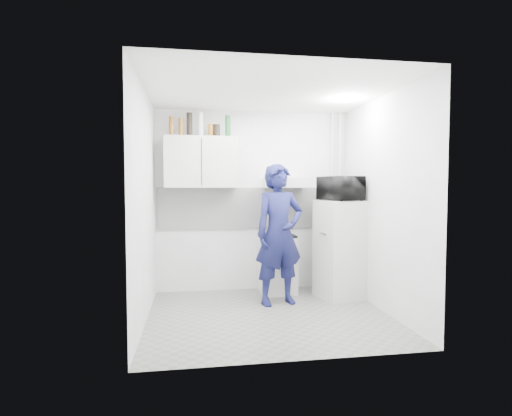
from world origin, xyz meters
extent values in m
plane|color=#606053|center=(0.00, 0.00, 0.00)|extent=(2.80, 2.80, 0.00)
plane|color=white|center=(0.00, 0.00, 2.60)|extent=(2.80, 2.80, 0.00)
plane|color=silver|center=(0.00, 1.25, 1.30)|extent=(2.80, 0.00, 2.80)
plane|color=silver|center=(-1.40, 0.00, 1.30)|extent=(0.00, 2.60, 2.60)
plane|color=silver|center=(1.40, 0.00, 1.30)|extent=(0.00, 2.60, 2.60)
imported|color=#151845|center=(0.22, 0.45, 0.90)|extent=(0.74, 0.57, 1.80)
cube|color=silver|center=(0.31, 1.00, 0.40)|extent=(0.50, 0.50, 0.80)
cube|color=silver|center=(1.10, 0.60, 0.66)|extent=(0.66, 0.66, 1.33)
cube|color=black|center=(0.31, 1.00, 0.82)|extent=(0.48, 0.48, 0.03)
cylinder|color=silver|center=(0.32, 1.00, 0.89)|extent=(0.19, 0.19, 0.10)
imported|color=black|center=(1.10, 0.60, 1.49)|extent=(0.67, 0.54, 0.33)
cylinder|color=brown|center=(-1.15, 1.07, 2.33)|extent=(0.06, 0.06, 0.27)
cylinder|color=brown|center=(-1.03, 1.07, 2.32)|extent=(0.06, 0.06, 0.25)
cylinder|color=black|center=(-0.91, 1.07, 2.36)|extent=(0.08, 0.08, 0.33)
cylinder|color=#B2B7BC|center=(-0.76, 1.07, 2.37)|extent=(0.08, 0.08, 0.33)
cylinder|color=brown|center=(-0.62, 1.07, 2.29)|extent=(0.07, 0.07, 0.18)
cylinder|color=black|center=(-0.54, 1.07, 2.29)|extent=(0.09, 0.09, 0.18)
cylinder|color=#144C1E|center=(-0.38, 1.07, 2.35)|extent=(0.08, 0.08, 0.30)
cube|color=silver|center=(-0.75, 1.07, 1.85)|extent=(1.00, 0.35, 0.70)
cube|color=silver|center=(0.45, 1.00, 1.57)|extent=(0.60, 0.50, 0.14)
cube|color=white|center=(0.00, 1.24, 1.20)|extent=(2.74, 0.03, 0.60)
cylinder|color=silver|center=(1.30, 1.17, 1.30)|extent=(0.05, 0.05, 2.60)
cylinder|color=silver|center=(1.18, 1.17, 1.30)|extent=(0.04, 0.04, 2.60)
cylinder|color=white|center=(1.00, 0.20, 2.57)|extent=(0.10, 0.10, 0.02)
camera|label=1|loc=(-0.87, -4.53, 1.51)|focal=28.00mm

